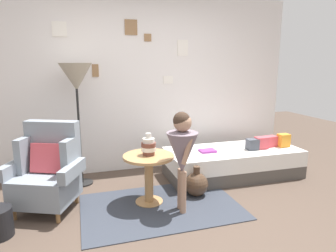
# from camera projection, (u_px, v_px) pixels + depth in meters

# --- Properties ---
(ground_plane) EXTENTS (12.00, 12.00, 0.00)m
(ground_plane) POSITION_uv_depth(u_px,v_px,m) (182.00, 232.00, 2.87)
(ground_plane) COLOR #4C3D33
(gallery_wall) EXTENTS (4.80, 0.12, 2.60)m
(gallery_wall) POSITION_uv_depth(u_px,v_px,m) (139.00, 84.00, 4.43)
(gallery_wall) COLOR silver
(gallery_wall) RESTS_ON ground
(rug) EXTENTS (1.76, 1.15, 0.01)m
(rug) POSITION_uv_depth(u_px,v_px,m) (161.00, 206.00, 3.37)
(rug) COLOR #333842
(rug) RESTS_ON ground
(armchair) EXTENTS (0.89, 0.80, 0.97)m
(armchair) POSITION_uv_depth(u_px,v_px,m) (48.00, 171.00, 3.27)
(armchair) COLOR olive
(armchair) RESTS_ON ground
(daybed) EXTENTS (1.91, 0.83, 0.40)m
(daybed) POSITION_uv_depth(u_px,v_px,m) (233.00, 162.00, 4.28)
(daybed) COLOR #4C4742
(daybed) RESTS_ON ground
(pillow_head) EXTENTS (0.17, 0.13, 0.19)m
(pillow_head) POSITION_uv_depth(u_px,v_px,m) (284.00, 140.00, 4.35)
(pillow_head) COLOR orange
(pillow_head) RESTS_ON daybed
(pillow_mid) EXTENTS (0.23, 0.15, 0.16)m
(pillow_mid) POSITION_uv_depth(u_px,v_px,m) (269.00, 141.00, 4.36)
(pillow_mid) COLOR #D64C56
(pillow_mid) RESTS_ON daybed
(pillow_back) EXTENTS (0.18, 0.12, 0.17)m
(pillow_back) POSITION_uv_depth(u_px,v_px,m) (261.00, 143.00, 4.25)
(pillow_back) COLOR #D64C56
(pillow_back) RESTS_ON daybed
(pillow_extra) EXTENTS (0.17, 0.13, 0.15)m
(pillow_extra) POSITION_uv_depth(u_px,v_px,m) (252.00, 144.00, 4.20)
(pillow_extra) COLOR #474C56
(pillow_extra) RESTS_ON daybed
(side_table) EXTENTS (0.58, 0.58, 0.58)m
(side_table) POSITION_uv_depth(u_px,v_px,m) (149.00, 169.00, 3.40)
(side_table) COLOR tan
(side_table) RESTS_ON ground
(vase_striped) EXTENTS (0.17, 0.17, 0.25)m
(vase_striped) POSITION_uv_depth(u_px,v_px,m) (149.00, 146.00, 3.35)
(vase_striped) COLOR brown
(vase_striped) RESTS_ON side_table
(floor_lamp) EXTENTS (0.41, 0.41, 1.61)m
(floor_lamp) POSITION_uv_depth(u_px,v_px,m) (76.00, 81.00, 3.75)
(floor_lamp) COLOR black
(floor_lamp) RESTS_ON ground
(person_child) EXTENTS (0.34, 0.34, 1.11)m
(person_child) POSITION_uv_depth(u_px,v_px,m) (182.00, 149.00, 3.13)
(person_child) COLOR #A37A60
(person_child) RESTS_ON ground
(book_on_daybed) EXTENTS (0.22, 0.16, 0.03)m
(book_on_daybed) POSITION_uv_depth(u_px,v_px,m) (208.00, 151.00, 4.10)
(book_on_daybed) COLOR #913692
(book_on_daybed) RESTS_ON daybed
(demijohn_near) EXTENTS (0.29, 0.29, 0.38)m
(demijohn_near) POSITION_uv_depth(u_px,v_px,m) (196.00, 184.00, 3.64)
(demijohn_near) COLOR #473323
(demijohn_near) RESTS_ON ground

